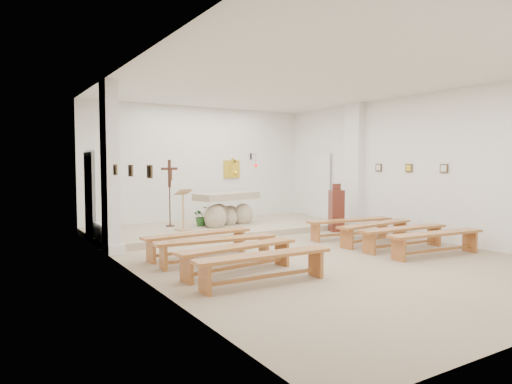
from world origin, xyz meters
TOP-DOWN VIEW (x-y plane):
  - ground at (0.00, 0.00)m, footprint 7.00×10.00m
  - wall_left at (-3.49, 0.00)m, footprint 0.02×10.00m
  - wall_right at (3.49, 0.00)m, footprint 0.02×10.00m
  - wall_back at (0.00, 4.99)m, footprint 7.00×0.02m
  - ceiling at (0.00, 0.00)m, footprint 7.00×10.00m
  - sanctuary_platform at (0.00, 3.50)m, footprint 6.98×3.00m
  - pilaster_left at (-3.37, 2.00)m, footprint 0.26×0.55m
  - pilaster_right at (3.37, 2.00)m, footprint 0.26×0.55m
  - gold_wall_relief at (1.05, 4.96)m, footprint 0.55×0.04m
  - sanctuary_lamp at (1.75, 4.71)m, footprint 0.11×0.36m
  - station_frame_left_front at (-3.47, -0.80)m, footprint 0.03×0.20m
  - station_frame_left_mid at (-3.47, 0.20)m, footprint 0.03×0.20m
  - station_frame_left_rear at (-3.47, 1.20)m, footprint 0.03×0.20m
  - station_frame_right_front at (3.47, -0.80)m, footprint 0.03×0.20m
  - station_frame_right_mid at (3.47, 0.20)m, footprint 0.03×0.20m
  - station_frame_right_rear at (3.47, 1.20)m, footprint 0.03×0.20m
  - radiator_left at (-3.43, 2.70)m, footprint 0.10×0.85m
  - radiator_right at (3.43, 2.70)m, footprint 0.10×0.85m
  - altar at (0.11, 3.54)m, footprint 1.99×1.18m
  - lectern at (-1.29, 3.17)m, footprint 0.44×0.40m
  - crucifix_stand at (-1.32, 4.05)m, footprint 0.52×0.24m
  - potted_plant at (-0.54, 3.74)m, footprint 0.54×0.49m
  - donation_pedestal at (2.53, 1.79)m, footprint 0.45×0.45m
  - bench_left_front at (-2.02, 0.71)m, footprint 2.29×0.53m
  - bench_right_front at (2.02, 0.71)m, footprint 2.29×0.67m
  - bench_left_second at (-2.02, -0.10)m, footprint 2.29×0.55m
  - bench_right_second at (2.02, -0.10)m, footprint 2.29×0.64m
  - bench_left_third at (-2.02, -0.91)m, footprint 2.29×0.63m
  - bench_right_third at (2.02, -0.91)m, footprint 2.28×0.43m
  - bench_left_fourth at (-2.02, -1.72)m, footprint 2.27×0.42m
  - bench_right_fourth at (2.02, -1.72)m, footprint 2.29×0.56m

SIDE VIEW (x-z plane):
  - ground at x=0.00m, z-range 0.00..0.00m
  - sanctuary_platform at x=0.00m, z-range 0.00..0.15m
  - radiator_left at x=-3.43m, z-range 0.01..0.53m
  - radiator_right at x=3.43m, z-range 0.01..0.53m
  - bench_left_front at x=-2.02m, z-range 0.12..0.60m
  - bench_right_front at x=2.02m, z-range 0.12..0.60m
  - bench_left_second at x=-2.02m, z-range 0.12..0.60m
  - bench_right_second at x=2.02m, z-range 0.12..0.60m
  - bench_left_third at x=-2.02m, z-range 0.12..0.60m
  - bench_right_third at x=2.02m, z-range 0.12..0.60m
  - bench_left_fourth at x=-2.02m, z-range 0.12..0.60m
  - bench_right_fourth at x=2.02m, z-range 0.12..0.60m
  - potted_plant at x=-0.54m, z-range 0.15..0.68m
  - altar at x=0.11m, z-range 0.04..1.00m
  - donation_pedestal at x=2.53m, z-range -0.08..1.21m
  - lectern at x=-1.29m, z-range 0.14..1.21m
  - crucifix_stand at x=-1.32m, z-range 0.29..2.07m
  - gold_wall_relief at x=1.05m, z-range 1.38..1.92m
  - station_frame_left_front at x=-3.47m, z-range 1.62..1.82m
  - station_frame_left_mid at x=-3.47m, z-range 1.62..1.82m
  - station_frame_left_rear at x=-3.47m, z-range 1.62..1.82m
  - station_frame_right_front at x=3.47m, z-range 1.62..1.82m
  - station_frame_right_mid at x=3.47m, z-range 1.62..1.82m
  - station_frame_right_rear at x=3.47m, z-range 1.62..1.82m
  - wall_left at x=-3.49m, z-range 0.00..3.50m
  - wall_right at x=3.49m, z-range 0.00..3.50m
  - wall_back at x=0.00m, z-range 0.00..3.50m
  - pilaster_left at x=-3.37m, z-range 0.00..3.50m
  - pilaster_right at x=3.37m, z-range 0.00..3.50m
  - sanctuary_lamp at x=1.75m, z-range 1.59..2.03m
  - ceiling at x=0.00m, z-range 3.48..3.50m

